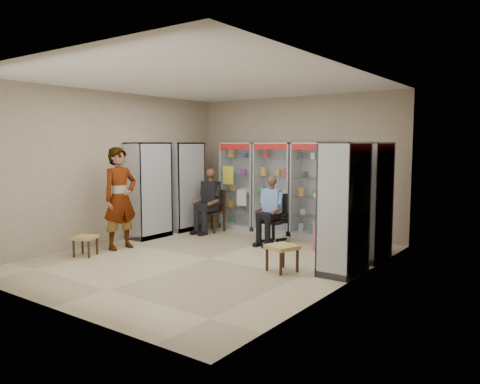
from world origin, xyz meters
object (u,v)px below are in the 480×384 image
Objects in this scene: cabinet_left_far at (184,186)px; cabinet_left_near at (149,190)px; woven_stool_a at (282,258)px; cabinet_right_near at (344,208)px; cabinet_right_far at (370,201)px; office_chair at (273,218)px; pink_trunk at (333,236)px; seated_shopkeeper at (272,212)px; cabinet_back_right at (314,190)px; wooden_chair at (213,211)px; woven_stool_b at (85,246)px; cabinet_back_left at (241,186)px; cabinet_back_mid at (276,188)px; standing_man at (120,198)px.

cabinet_left_far is 1.00× the size of cabinet_left_near.
cabinet_right_near is at bearing 29.95° from woven_stool_a.
cabinet_left_near is at bearing -0.00° from cabinet_left_far.
cabinet_right_far and cabinet_right_near have the same top height.
cabinet_right_far is 1.93m from woven_stool_a.
cabinet_right_near is 2.43m from office_chair.
seated_shopkeeper is at bearing -172.46° from pink_trunk.
cabinet_back_right is 1.59× the size of seated_shopkeeper.
wooden_chair is 2.64× the size of woven_stool_b.
cabinet_back_left is 2.13× the size of wooden_chair.
cabinet_back_mid is 2.77m from cabinet_left_near.
cabinet_back_right and cabinet_left_near have the same top height.
cabinet_back_left is 5.61× the size of woven_stool_b.
cabinet_right_near reaches higher than standing_man.
pink_trunk is (3.67, 1.16, -0.73)m from cabinet_left_near.
cabinet_right_far is 4.82× the size of woven_stool_a.
cabinet_right_far is at bearing 33.42° from woven_stool_b.
cabinet_right_far is 4.55m from cabinet_left_near.
cabinet_back_left reaches higher than standing_man.
cabinet_left_near is (-4.46, 0.20, 0.00)m from cabinet_right_near.
seated_shopkeeper reaches higher than wooden_chair.
cabinet_back_mid is 1.24m from office_chair.
cabinet_back_left is 2.23m from cabinet_left_near.
seated_shopkeeper is at bearing -34.45° from cabinet_back_left.
cabinet_back_mid and cabinet_right_near have the same top height.
wooden_chair is at bearing 152.39° from cabinet_left_near.
cabinet_right_far is at bearing -18.04° from pink_trunk.
cabinet_back_left is 3.71m from cabinet_right_far.
wooden_chair is 3.58m from woven_stool_a.
cabinet_back_right and cabinet_right_far have the same top height.
cabinet_back_right is at bearing 0.00° from cabinet_back_mid.
cabinet_right_far is 1.05× the size of standing_man.
cabinet_back_right is 4.82× the size of woven_stool_a.
standing_man is (-4.08, -0.87, -0.04)m from cabinet_right_near.
cabinet_back_mid is 2.03× the size of office_chair.
cabinet_left_near is at bearing 25.33° from standing_man.
cabinet_back_right and cabinet_right_near have the same top height.
woven_stool_a is at bearing -44.63° from cabinet_back_left.
cabinet_left_near is 3.55× the size of pink_trunk.
cabinet_left_near is at bearing 101.41° from cabinet_right_far.
wooden_chair is 0.49× the size of standing_man.
wooden_chair is 3.16m from woven_stool_b.
cabinet_left_near is 2.03× the size of office_chair.
standing_man is at bearing -115.88° from cabinet_back_mid.
wooden_chair is 2.44m from standing_man.
standing_man is (-2.06, -2.06, 0.33)m from seated_shopkeeper.
cabinet_back_right is 2.98m from cabinet_left_far.
cabinet_right_near is at bearing -72.13° from standing_man.
cabinet_back_left is 3.99m from woven_stool_b.
cabinet_right_near reaches higher than office_chair.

